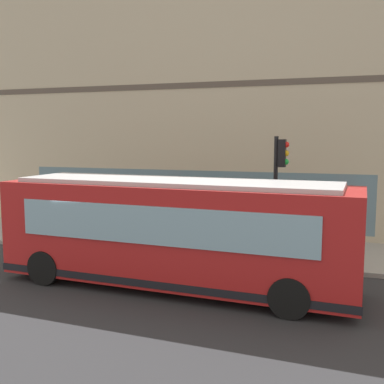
# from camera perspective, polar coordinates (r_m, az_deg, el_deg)

# --- Properties ---
(ground) EXTENTS (120.00, 120.00, 0.00)m
(ground) POSITION_cam_1_polar(r_m,az_deg,el_deg) (14.10, -9.72, -10.72)
(ground) COLOR #2D2D30
(sidewalk_curb) EXTENTS (4.25, 40.00, 0.15)m
(sidewalk_curb) POSITION_cam_1_polar(r_m,az_deg,el_deg) (18.22, -2.69, -6.32)
(sidewalk_curb) COLOR #9E9991
(sidewalk_curb) RESTS_ON ground
(building_corner) EXTENTS (8.39, 21.90, 11.66)m
(building_corner) POSITION_cam_1_polar(r_m,az_deg,el_deg) (23.77, 2.79, 10.72)
(building_corner) COLOR beige
(building_corner) RESTS_ON ground
(city_bus_nearside) EXTENTS (2.95, 10.14, 3.07)m
(city_bus_nearside) POSITION_cam_1_polar(r_m,az_deg,el_deg) (12.88, -2.23, -5.16)
(city_bus_nearside) COLOR red
(city_bus_nearside) RESTS_ON ground
(traffic_light_near_corner) EXTENTS (0.32, 0.49, 4.12)m
(traffic_light_near_corner) POSITION_cam_1_polar(r_m,az_deg,el_deg) (15.23, 10.87, 2.16)
(traffic_light_near_corner) COLOR black
(traffic_light_near_corner) RESTS_ON sidewalk_curb
(fire_hydrant) EXTENTS (0.35, 0.35, 0.74)m
(fire_hydrant) POSITION_cam_1_polar(r_m,az_deg,el_deg) (17.52, 0.57, -5.39)
(fire_hydrant) COLOR yellow
(fire_hydrant) RESTS_ON sidewalk_curb
(pedestrian_by_light_pole) EXTENTS (0.32, 0.32, 1.76)m
(pedestrian_by_light_pole) POSITION_cam_1_polar(r_m,az_deg,el_deg) (19.63, -10.31, -2.21)
(pedestrian_by_light_pole) COLOR #8C3F8C
(pedestrian_by_light_pole) RESTS_ON sidewalk_curb
(pedestrian_near_hydrant) EXTENTS (0.32, 0.32, 1.76)m
(pedestrian_near_hydrant) POSITION_cam_1_polar(r_m,az_deg,el_deg) (16.43, 6.43, -3.92)
(pedestrian_near_hydrant) COLOR #99994C
(pedestrian_near_hydrant) RESTS_ON sidewalk_curb
(newspaper_vending_box) EXTENTS (0.44, 0.43, 0.90)m
(newspaper_vending_box) POSITION_cam_1_polar(r_m,az_deg,el_deg) (19.77, -6.80, -3.74)
(newspaper_vending_box) COLOR #263F99
(newspaper_vending_box) RESTS_ON sidewalk_curb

